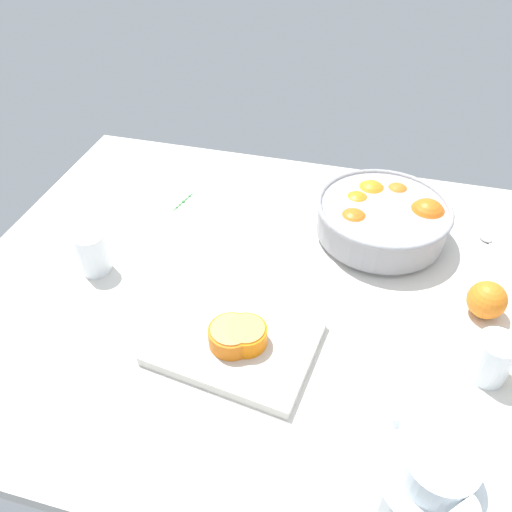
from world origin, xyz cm
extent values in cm
cube|color=silver|center=(0.00, 0.00, -1.50)|extent=(122.49, 97.75, 3.00)
cylinder|color=#99999E|center=(20.04, 21.93, 0.60)|extent=(25.52, 25.52, 1.20)
cylinder|color=#99999E|center=(20.04, 21.93, 4.70)|extent=(27.74, 27.74, 6.99)
torus|color=#99999E|center=(20.04, 21.93, 8.19)|extent=(28.94, 28.94, 1.20)
sphere|color=orange|center=(29.04, 23.29, 6.06)|extent=(8.22, 8.22, 8.22)
sphere|color=orange|center=(22.43, 29.94, 5.66)|extent=(6.58, 6.58, 6.58)
sphere|color=orange|center=(16.73, 28.80, 5.32)|extent=(7.97, 7.97, 7.97)
sphere|color=orange|center=(14.08, 24.24, 5.07)|extent=(7.62, 7.62, 7.62)
sphere|color=orange|center=(14.13, 17.29, 5.25)|extent=(7.73, 7.73, 7.73)
sphere|color=orange|center=(21.01, 15.44, 4.83)|extent=(6.72, 6.72, 6.72)
cylinder|color=white|center=(29.15, -39.00, 7.16)|extent=(13.41, 13.41, 14.31)
cylinder|color=white|center=(29.15, -39.00, 16.40)|extent=(8.46, 8.46, 4.18)
cone|color=white|center=(31.04, -43.88, 17.86)|extent=(3.81, 3.70, 2.80)
torus|color=white|center=(26.44, -32.01, 8.59)|extent=(3.83, 7.42, 7.50)
cylinder|color=gold|center=(29.15, -39.00, 4.53)|extent=(12.34, 12.34, 9.06)
cylinder|color=white|center=(-35.43, -4.03, 4.53)|extent=(6.01, 6.01, 9.06)
cylinder|color=#F89E2A|center=(-35.43, -4.03, 2.00)|extent=(5.29, 5.29, 4.00)
cylinder|color=white|center=(40.48, -10.83, 4.28)|extent=(6.55, 6.55, 8.56)
cylinder|color=#F3A226|center=(40.48, -10.83, 2.11)|extent=(5.76, 5.76, 4.23)
cube|color=beige|center=(-2.03, -15.75, 0.97)|extent=(30.04, 24.25, 1.94)
cylinder|color=orange|center=(-2.19, -16.92, 3.59)|extent=(7.33, 7.33, 3.30)
cylinder|color=#FAAF5C|center=(-2.19, -16.92, 5.38)|extent=(6.45, 6.45, 0.30)
cylinder|color=orange|center=(-2.32, -16.79, 3.68)|extent=(8.08, 8.08, 3.48)
cylinder|color=#FCA95D|center=(-2.32, -16.79, 5.56)|extent=(7.11, 7.11, 0.30)
cylinder|color=orange|center=(-0.41, -16.03, 3.71)|extent=(7.49, 7.49, 3.55)
cylinder|color=#FAC258|center=(-0.41, -16.03, 5.64)|extent=(6.59, 6.59, 0.30)
sphere|color=orange|center=(40.85, 3.64, 3.59)|extent=(7.18, 7.18, 7.18)
ellipsoid|color=silver|center=(43.04, 26.80, 0.50)|extent=(3.62, 3.90, 1.00)
cylinder|color=silver|center=(47.52, 19.87, 0.35)|extent=(7.81, 11.55, 0.70)
cylinder|color=#408F47|center=(-26.81, 23.14, 0.15)|extent=(2.24, 7.91, 0.30)
sphere|color=#408F47|center=(-26.16, 25.75, 0.30)|extent=(0.76, 0.76, 0.76)
sphere|color=#408F47|center=(-26.48, 24.44, 0.30)|extent=(0.62, 0.62, 0.62)
sphere|color=#408F47|center=(-26.81, 23.14, 0.30)|extent=(0.95, 0.95, 0.95)
sphere|color=#408F47|center=(-27.13, 21.83, 0.30)|extent=(0.69, 0.69, 0.69)
sphere|color=#408F47|center=(-27.46, 20.52, 0.30)|extent=(0.68, 0.68, 0.68)
camera|label=1|loc=(16.23, -70.44, 72.09)|focal=35.81mm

